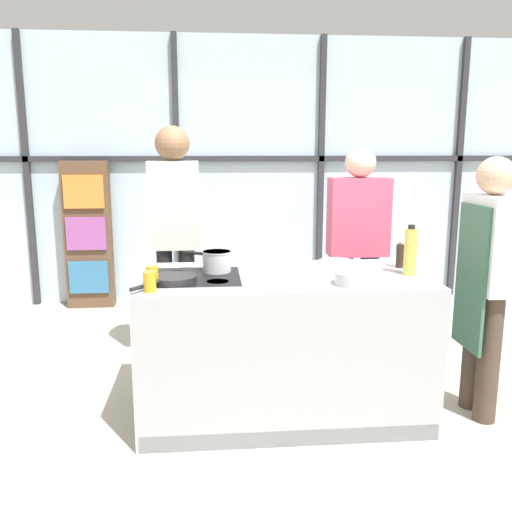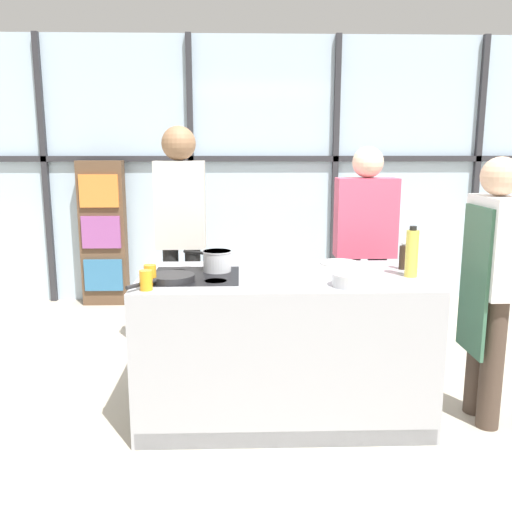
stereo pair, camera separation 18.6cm
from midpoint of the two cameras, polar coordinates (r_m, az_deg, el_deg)
The scene contains 15 objects.
ground_plane at distance 3.59m, azimuth 4.21°, elevation -16.06°, with size 18.00×18.00×0.00m, color #BCB29E.
back_window_wall at distance 5.88m, azimuth 1.69°, elevation 8.89°, with size 6.40×0.10×2.80m.
bookshelf at distance 5.90m, azimuth -14.92°, elevation 2.28°, with size 0.47×0.19×1.52m.
demo_island at distance 3.40m, azimuth 4.29°, elevation -9.39°, with size 1.73×0.85×0.89m.
chef at distance 3.50m, azimuth 24.90°, elevation -1.93°, with size 0.23×0.42×1.60m.
spectator_far_left at distance 4.10m, azimuth -6.64°, elevation 3.22°, with size 0.37×0.25×1.81m.
spectator_center_left at distance 4.24m, azimuth 12.62°, elevation 1.36°, with size 0.46×0.23×1.66m.
frying_pan at distance 3.14m, azimuth -7.25°, elevation -2.29°, with size 0.35×0.40×0.04m.
saucepan at distance 3.37m, azimuth -2.58°, elevation -0.47°, with size 0.31×0.22×0.13m.
white_plate at distance 3.64m, azimuth 10.26°, elevation -0.75°, with size 0.26×0.26×0.01m, color white.
mixing_bowl at distance 3.07m, azimuth 11.76°, elevation -2.43°, with size 0.22×0.22×0.07m.
oil_bottle at distance 3.36m, azimuth 17.61°, elevation 0.30°, with size 0.08×0.08×0.30m.
pepper_grinder at distance 3.56m, azimuth 16.65°, elevation -0.08°, with size 0.05×0.05×0.18m.
juice_glass_near at distance 2.96m, azimuth -9.75°, elevation -2.54°, with size 0.07×0.07×0.11m, color orange.
juice_glass_far at distance 3.09m, azimuth -9.40°, elevation -1.93°, with size 0.07×0.07×0.11m, color orange.
Camera 2 is at (-0.26, -3.18, 1.64)m, focal length 38.00 mm.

